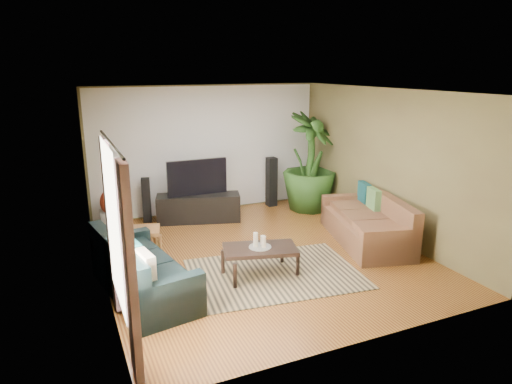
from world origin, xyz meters
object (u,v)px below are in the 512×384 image
sofa_right (366,219)px  tv_stand (199,208)px  coffee_table (260,261)px  speaker_right (271,182)px  potted_plant (310,162)px  side_table (145,244)px  speaker_left (146,200)px  sofa_left (143,265)px  vase (109,202)px  pedestal (111,220)px  television (197,177)px

sofa_right → tv_stand: sofa_right is taller
coffee_table → tv_stand: tv_stand is taller
sofa_right → tv_stand: bearing=-119.0°
speaker_right → potted_plant: potted_plant is taller
tv_stand → side_table: 2.02m
speaker_left → tv_stand: bearing=-8.9°
sofa_left → vase: size_ratio=4.28×
speaker_right → vase: 3.54m
tv_stand → speaker_right: 1.89m
sofa_right → potted_plant: size_ratio=1.03×
sofa_left → potted_plant: potted_plant is taller
coffee_table → side_table: side_table is taller
speaker_right → pedestal: size_ratio=2.97×
pedestal → sofa_left: bearing=-87.8°
sofa_left → vase: sofa_left is taller
tv_stand → television: (0.00, 0.02, 0.64)m
potted_plant → pedestal: (-4.18, 0.42, -0.87)m
tv_stand → pedestal: tv_stand is taller
tv_stand → pedestal: 1.72m
television → side_table: (-1.36, -1.51, -0.66)m
coffee_table → side_table: (-1.48, 1.30, 0.04)m
potted_plant → vase: potted_plant is taller
sofa_left → potted_plant: bearing=-68.7°
television → potted_plant: bearing=-5.1°
sofa_left → television: (1.60, 2.71, 0.49)m
speaker_left → sofa_right: bearing=-25.9°
television → pedestal: television is taller
sofa_left → television: size_ratio=1.67×
sofa_right → speaker_right: 2.75m
pedestal → speaker_left: bearing=12.4°
speaker_right → vase: size_ratio=2.32×
coffee_table → vase: 3.54m
sofa_left → speaker_right: 4.60m
television → vase: television is taller
television → vase: size_ratio=2.56×
sofa_left → speaker_left: speaker_left is taller
sofa_right → side_table: sofa_right is taller
potted_plant → side_table: (-3.84, -1.29, -0.80)m
coffee_table → speaker_left: 3.37m
television → speaker_right: 1.90m
tv_stand → speaker_right: speaker_right is taller
sofa_left → tv_stand: sofa_left is taller
potted_plant → sofa_left: bearing=-148.5°
speaker_left → speaker_right: size_ratio=0.82×
pedestal → coffee_table: bearing=-58.8°
television → speaker_right: size_ratio=1.10×
sofa_left → sofa_right: bearing=-94.6°
speaker_left → pedestal: 0.80m
pedestal → side_table: size_ratio=0.71×
coffee_table → tv_stand: size_ratio=0.65×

